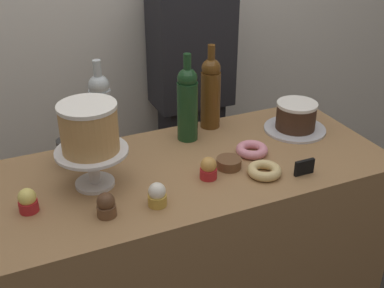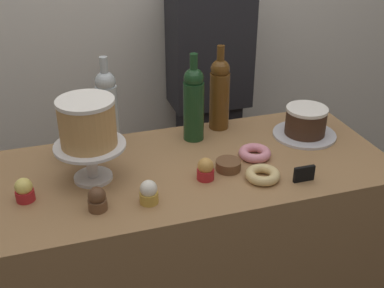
{
  "view_description": "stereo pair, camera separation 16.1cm",
  "coord_description": "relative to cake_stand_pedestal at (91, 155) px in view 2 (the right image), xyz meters",
  "views": [
    {
      "loc": [
        -0.57,
        -1.3,
        1.77
      ],
      "look_at": [
        0.0,
        0.0,
        1.02
      ],
      "focal_mm": 45.64,
      "sensor_mm": 36.0,
      "label": 1
    },
    {
      "loc": [
        -0.42,
        -1.35,
        1.77
      ],
      "look_at": [
        0.0,
        0.0,
        1.02
      ],
      "focal_mm": 45.64,
      "sensor_mm": 36.0,
      "label": 2
    }
  ],
  "objects": [
    {
      "name": "wine_bottle_green",
      "position": [
        0.39,
        0.17,
        0.06
      ],
      "size": [
        0.08,
        0.08,
        0.33
      ],
      "color": "#193D1E",
      "rests_on": "display_counter"
    },
    {
      "name": "donut_pink",
      "position": [
        0.55,
        -0.03,
        -0.07
      ],
      "size": [
        0.11,
        0.11,
        0.03
      ],
      "color": "pink",
      "rests_on": "display_counter"
    },
    {
      "name": "wine_bottle_amber",
      "position": [
        0.51,
        0.24,
        0.06
      ],
      "size": [
        0.08,
        0.08,
        0.33
      ],
      "color": "#5B3814",
      "rests_on": "display_counter"
    },
    {
      "name": "price_sign_chalkboard",
      "position": [
        0.64,
        -0.21,
        -0.06
      ],
      "size": [
        0.07,
        0.01,
        0.05
      ],
      "color": "black",
      "rests_on": "display_counter"
    },
    {
      "name": "cupcake_vanilla",
      "position": [
        0.14,
        -0.18,
        -0.05
      ],
      "size": [
        0.06,
        0.06,
        0.07
      ],
      "color": "gold",
      "rests_on": "display_counter"
    },
    {
      "name": "donut_glazed",
      "position": [
        0.52,
        -0.16,
        -0.07
      ],
      "size": [
        0.11,
        0.11,
        0.03
      ],
      "color": "#E0C17F",
      "rests_on": "display_counter"
    },
    {
      "name": "coffee_cup_ceramic",
      "position": [
        -0.04,
        0.17,
        -0.04
      ],
      "size": [
        0.08,
        0.08,
        0.08
      ],
      "color": "#282828",
      "rests_on": "display_counter"
    },
    {
      "name": "white_layer_cake",
      "position": [
        0.0,
        0.0,
        0.11
      ],
      "size": [
        0.18,
        0.18,
        0.15
      ],
      "color": "tan",
      "rests_on": "cake_stand_pedestal"
    },
    {
      "name": "back_wall",
      "position": [
        0.33,
        0.86,
        0.28
      ],
      "size": [
        6.0,
        0.05,
        2.6
      ],
      "color": "silver",
      "rests_on": "ground_plane"
    },
    {
      "name": "cupcake_caramel",
      "position": [
        0.34,
        -0.11,
        -0.05
      ],
      "size": [
        0.06,
        0.06,
        0.07
      ],
      "color": "red",
      "rests_on": "display_counter"
    },
    {
      "name": "cake_stand_pedestal",
      "position": [
        0.0,
        0.0,
        0.0
      ],
      "size": [
        0.22,
        0.22,
        0.13
      ],
      "color": "silver",
      "rests_on": "display_counter"
    },
    {
      "name": "wine_bottle_clear",
      "position": [
        0.09,
        0.23,
        0.06
      ],
      "size": [
        0.08,
        0.08,
        0.33
      ],
      "color": "#B2BCC1",
      "rests_on": "display_counter"
    },
    {
      "name": "chocolate_round_cake",
      "position": [
        0.8,
        0.07,
        -0.02
      ],
      "size": [
        0.15,
        0.15,
        0.1
      ],
      "color": "#3D2619",
      "rests_on": "silver_serving_platter"
    },
    {
      "name": "silver_serving_platter",
      "position": [
        0.8,
        0.07,
        -0.08
      ],
      "size": [
        0.24,
        0.24,
        0.01
      ],
      "color": "silver",
      "rests_on": "display_counter"
    },
    {
      "name": "cookie_stack",
      "position": [
        0.43,
        -0.08,
        -0.07
      ],
      "size": [
        0.08,
        0.08,
        0.03
      ],
      "color": "brown",
      "rests_on": "display_counter"
    },
    {
      "name": "barista_figure",
      "position": [
        0.62,
        0.67,
        -0.18
      ],
      "size": [
        0.36,
        0.22,
        1.6
      ],
      "color": "black",
      "rests_on": "ground_plane"
    },
    {
      "name": "cupcake_lemon",
      "position": [
        -0.21,
        -0.06,
        -0.05
      ],
      "size": [
        0.06,
        0.06,
        0.07
      ],
      "color": "red",
      "rests_on": "display_counter"
    },
    {
      "name": "display_counter",
      "position": [
        0.33,
        -0.01,
        -0.55
      ],
      "size": [
        1.34,
        0.59,
        0.94
      ],
      "color": "#997047",
      "rests_on": "ground_plane"
    },
    {
      "name": "cupcake_chocolate",
      "position": [
        -0.01,
        -0.17,
        -0.05
      ],
      "size": [
        0.06,
        0.06,
        0.07
      ],
      "color": "brown",
      "rests_on": "display_counter"
    }
  ]
}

